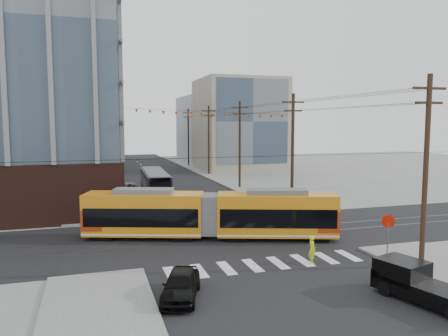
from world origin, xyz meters
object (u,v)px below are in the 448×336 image
(city_bus, at_px, (155,185))
(black_sedan, at_px, (181,285))
(streetcar, at_px, (210,215))
(pickup_truck, at_px, (429,286))

(city_bus, distance_m, black_sedan, 27.82)
(streetcar, bearing_deg, pickup_truck, -46.23)
(streetcar, xyz_separation_m, black_sedan, (-4.19, -10.05, -1.05))
(city_bus, height_order, black_sedan, city_bus)
(streetcar, relative_size, pickup_truck, 3.56)
(streetcar, distance_m, black_sedan, 10.94)
(pickup_truck, bearing_deg, city_bus, 88.18)
(city_bus, bearing_deg, pickup_truck, -73.22)
(streetcar, xyz_separation_m, pickup_truck, (6.52, -14.01, -0.87))
(pickup_truck, relative_size, black_sedan, 1.26)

